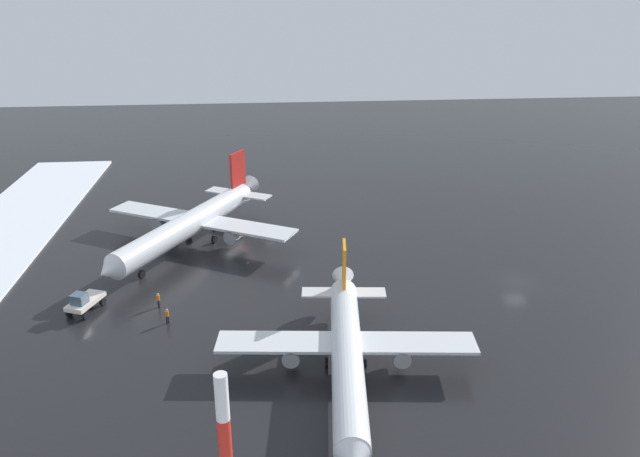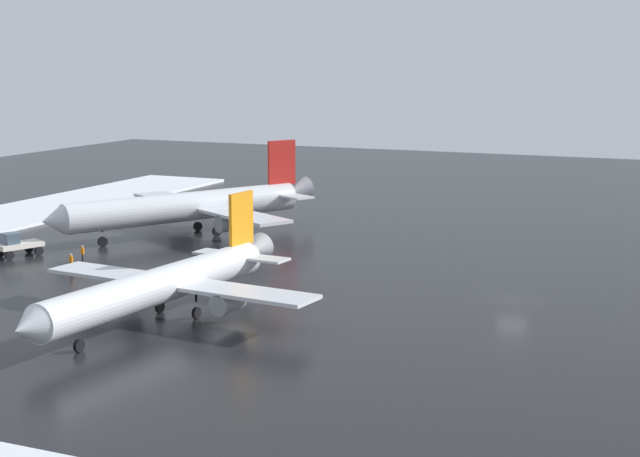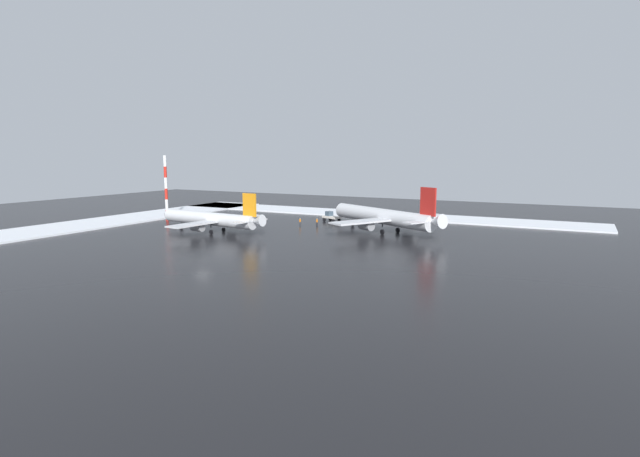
% 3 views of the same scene
% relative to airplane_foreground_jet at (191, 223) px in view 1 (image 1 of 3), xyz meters
% --- Properties ---
extents(ground_plane, '(240.00, 240.00, 0.00)m').
position_rel_airplane_foreground_jet_xyz_m(ground_plane, '(39.88, -14.53, -3.34)').
color(ground_plane, black).
extents(airplane_foreground_jet, '(26.52, 31.05, 10.09)m').
position_rel_airplane_foreground_jet_xyz_m(airplane_foreground_jet, '(0.00, 0.00, 0.00)').
color(airplane_foreground_jet, silver).
rests_on(airplane_foreground_jet, ground_plane).
extents(airplane_distant_tail, '(24.20, 29.11, 8.64)m').
position_rel_airplane_foreground_jet_xyz_m(airplane_distant_tail, '(16.83, -31.99, -0.48)').
color(airplane_distant_tail, silver).
rests_on(airplane_distant_tail, ground_plane).
extents(pushback_tug, '(3.70, 5.08, 2.50)m').
position_rel_airplane_foreground_jet_xyz_m(pushback_tug, '(-10.00, -17.32, -2.05)').
color(pushback_tug, silver).
rests_on(pushback_tug, ground_plane).
extents(ground_crew_near_tug, '(0.36, 0.36, 1.71)m').
position_rel_airplane_foreground_jet_xyz_m(ground_crew_near_tug, '(-0.69, -20.63, -2.37)').
color(ground_crew_near_tug, black).
rests_on(ground_crew_near_tug, ground_plane).
extents(ground_crew_by_nose_gear, '(0.36, 0.36, 1.71)m').
position_rel_airplane_foreground_jet_xyz_m(ground_crew_by_nose_gear, '(-2.13, -17.00, -2.37)').
color(ground_crew_by_nose_gear, black).
rests_on(ground_crew_by_nose_gear, ground_plane).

